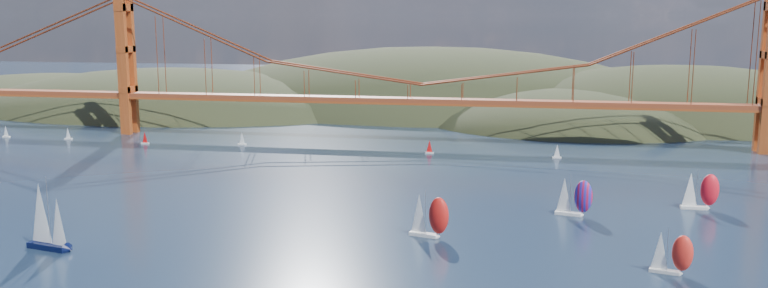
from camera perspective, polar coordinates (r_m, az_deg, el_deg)
headlands at (r=380.82m, az=11.60°, el=0.52°), size 725.00×225.00×96.00m
bridge at (r=280.85m, az=2.60°, el=6.65°), size 552.00×12.00×55.00m
sloop_navy at (r=168.63m, az=-24.38°, el=-5.10°), size 10.24×6.59×15.26m
racer_0 at (r=162.60m, az=3.40°, el=-5.43°), size 9.22×5.48×10.33m
racer_1 at (r=149.78m, az=21.00°, el=-7.72°), size 7.76×4.39×8.69m
racer_3 at (r=200.96m, az=22.90°, el=-3.26°), size 8.85×3.58×10.19m
racer_rwb at (r=185.07m, az=14.22°, el=-3.88°), size 8.95×4.94×10.03m
distant_boat_0 at (r=329.91m, az=-26.86°, el=0.86°), size 3.00×2.00×4.70m
distant_boat_1 at (r=314.27m, az=-22.94°, el=0.75°), size 3.00×2.00×4.70m
distant_boat_2 at (r=293.41m, az=-17.76°, el=0.47°), size 3.00×2.00×4.70m
distant_boat_3 at (r=281.50m, az=-10.76°, el=0.39°), size 3.00×2.00×4.70m
distant_boat_8 at (r=258.00m, az=13.05°, el=-0.54°), size 3.00×2.00×4.70m
distant_boat_9 at (r=260.62m, az=3.48°, el=-0.20°), size 3.00×2.00×4.70m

